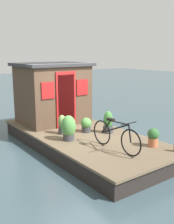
{
  "coord_description": "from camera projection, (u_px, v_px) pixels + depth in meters",
  "views": [
    {
      "loc": [
        -6.37,
        4.52,
        2.85
      ],
      "look_at": [
        -0.2,
        0.0,
        1.16
      ],
      "focal_mm": 43.45,
      "sensor_mm": 36.0,
      "label": 1
    }
  ],
  "objects": [
    {
      "name": "ground_plane",
      "position": [
        83.0,
        148.0,
        8.24
      ],
      "size": [
        60.0,
        60.0,
        0.0
      ],
      "primitive_type": "plane",
      "color": "#384C54"
    },
    {
      "name": "houseboat_cabin",
      "position": [
        53.0,
        93.0,
        9.34
      ],
      "size": [
        1.92,
        2.34,
        2.04
      ],
      "color": "#4C3828",
      "rests_on": "houseboat_deck"
    },
    {
      "name": "potted_plant_thyme",
      "position": [
        108.0,
        123.0,
        8.17
      ],
      "size": [
        0.3,
        0.3,
        0.67
      ],
      "color": "#38383D",
      "rests_on": "houseboat_deck"
    },
    {
      "name": "potted_plant_sage",
      "position": [
        86.0,
        125.0,
        8.26
      ],
      "size": [
        0.33,
        0.33,
        0.45
      ],
      "color": "#38383D",
      "rests_on": "houseboat_deck"
    },
    {
      "name": "potted_plant_mint",
      "position": [
        69.0,
        128.0,
        7.46
      ],
      "size": [
        0.41,
        0.41,
        0.7
      ],
      "color": "#38383D",
      "rests_on": "houseboat_deck"
    },
    {
      "name": "potted_plant_basil",
      "position": [
        153.0,
        137.0,
        6.98
      ],
      "size": [
        0.3,
        0.3,
        0.49
      ],
      "color": "#B2603D",
      "rests_on": "houseboat_deck"
    },
    {
      "name": "potted_plant_succulent",
      "position": [
        62.0,
        125.0,
        8.06
      ],
      "size": [
        0.24,
        0.24,
        0.58
      ],
      "color": "#38383D",
      "rests_on": "houseboat_deck"
    },
    {
      "name": "bicycle",
      "position": [
        115.0,
        136.0,
        6.71
      ],
      "size": [
        1.7,
        0.5,
        0.79
      ],
      "color": "black",
      "rests_on": "houseboat_deck"
    },
    {
      "name": "houseboat_deck",
      "position": [
        83.0,
        141.0,
        8.19
      ],
      "size": [
        5.84,
        2.64,
        0.46
      ],
      "color": "brown",
      "rests_on": "ground_plane"
    }
  ]
}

